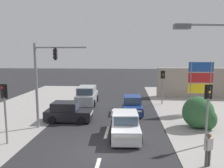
# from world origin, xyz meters

# --- Properties ---
(ground_plane) EXTENTS (140.00, 140.00, 0.00)m
(ground_plane) POSITION_xyz_m (0.00, 0.00, 0.00)
(ground_plane) COLOR #28282B
(lane_dash_mid) EXTENTS (0.20, 2.40, 0.01)m
(lane_dash_mid) POSITION_xyz_m (0.00, 3.00, 0.00)
(lane_dash_mid) COLOR silver
(lane_dash_mid) RESTS_ON ground
(lane_dash_far) EXTENTS (0.20, 2.40, 0.01)m
(lane_dash_far) POSITION_xyz_m (0.00, 8.00, 0.00)
(lane_dash_far) COLOR silver
(lane_dash_far) RESTS_ON ground
(traffic_signal_mast) EXTENTS (3.69, 0.44, 6.00)m
(traffic_signal_mast) POSITION_xyz_m (-4.48, 3.51, 3.83)
(traffic_signal_mast) COLOR slate
(traffic_signal_mast) RESTS_ON ground
(pedestal_signal_right_kerb) EXTENTS (0.44, 0.30, 3.56)m
(pedestal_signal_right_kerb) POSITION_xyz_m (5.90, 1.22, 2.42)
(pedestal_signal_right_kerb) COLOR slate
(pedestal_signal_right_kerb) RESTS_ON ground
(pedestal_signal_left_kerb) EXTENTS (0.44, 0.30, 3.56)m
(pedestal_signal_left_kerb) POSITION_xyz_m (-5.66, 0.56, 2.42)
(pedestal_signal_left_kerb) COLOR slate
(pedestal_signal_left_kerb) RESTS_ON ground
(pedestal_signal_far_median) EXTENTS (0.44, 0.29, 3.56)m
(pedestal_signal_far_median) POSITION_xyz_m (4.98, 11.71, 2.42)
(pedestal_signal_far_median) COLOR slate
(pedestal_signal_far_median) RESTS_ON ground
(shopping_plaza_sign) EXTENTS (2.10, 0.16, 4.60)m
(shopping_plaza_sign) POSITION_xyz_m (7.73, 8.36, 2.98)
(shopping_plaza_sign) COLOR slate
(shopping_plaza_sign) RESTS_ON ground
(roadside_bush) EXTENTS (2.30, 1.98, 2.27)m
(roadside_bush) POSITION_xyz_m (6.49, 4.30, 1.07)
(roadside_bush) COLOR #2D5B33
(roadside_bush) RESTS_ON ground
(shopfront_wall_far) EXTENTS (12.00, 1.00, 3.60)m
(shopfront_wall_far) POSITION_xyz_m (11.00, 16.00, 1.80)
(shopfront_wall_far) COLOR #A39384
(shopfront_wall_far) RESTS_ON ground
(sedan_oncoming_near) EXTENTS (2.06, 4.32, 1.56)m
(sedan_oncoming_near) POSITION_xyz_m (1.24, 2.39, 0.70)
(sedan_oncoming_near) COLOR silver
(sedan_oncoming_near) RESTS_ON ground
(hatchback_kerbside_parked) EXTENTS (1.82, 3.66, 1.53)m
(hatchback_kerbside_parked) POSITION_xyz_m (1.80, 7.99, 0.70)
(hatchback_kerbside_parked) COLOR navy
(hatchback_kerbside_parked) RESTS_ON ground
(suv_crossing_left) EXTENTS (2.17, 4.59, 1.90)m
(suv_crossing_left) POSITION_xyz_m (-2.97, 11.38, 0.88)
(suv_crossing_left) COLOR #A3A8AD
(suv_crossing_left) RESTS_ON ground
(hatchback_receding_far) EXTENTS (3.67, 1.84, 1.53)m
(hatchback_receding_far) POSITION_xyz_m (-3.32, 5.20, 0.70)
(hatchback_receding_far) COLOR black
(hatchback_receding_far) RESTS_ON ground
(pedestrian_at_kerb) EXTENTS (0.49, 0.38, 1.63)m
(pedestrian_at_kerb) POSITION_xyz_m (5.15, -1.26, 0.93)
(pedestrian_at_kerb) COLOR #47423D
(pedestrian_at_kerb) RESTS_ON ground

